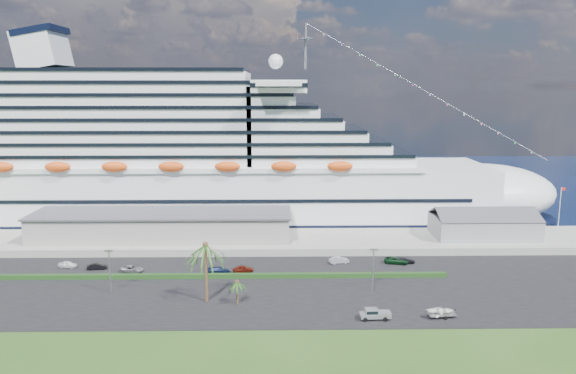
{
  "coord_description": "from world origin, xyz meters",
  "views": [
    {
      "loc": [
        2.8,
        -90.02,
        37.53
      ],
      "look_at": [
        4.76,
        30.0,
        15.86
      ],
      "focal_mm": 35.0,
      "sensor_mm": 36.0,
      "label": 1
    }
  ],
  "objects_px": {
    "cruise_ship": "(191,162)",
    "pickup_truck": "(375,314)",
    "boat_trailer": "(442,311)",
    "parked_car_3": "(219,270)"
  },
  "relations": [
    {
      "from": "parked_car_3",
      "to": "pickup_truck",
      "type": "height_order",
      "value": "pickup_truck"
    },
    {
      "from": "cruise_ship",
      "to": "pickup_truck",
      "type": "height_order",
      "value": "cruise_ship"
    },
    {
      "from": "cruise_ship",
      "to": "parked_car_3",
      "type": "distance_m",
      "value": 49.2
    },
    {
      "from": "cruise_ship",
      "to": "parked_car_3",
      "type": "height_order",
      "value": "cruise_ship"
    },
    {
      "from": "cruise_ship",
      "to": "boat_trailer",
      "type": "bearing_deg",
      "value": -53.08
    },
    {
      "from": "cruise_ship",
      "to": "boat_trailer",
      "type": "xyz_separation_m",
      "value": [
        50.97,
        -67.85,
        -15.48
      ]
    },
    {
      "from": "parked_car_3",
      "to": "boat_trailer",
      "type": "bearing_deg",
      "value": -119.22
    },
    {
      "from": "pickup_truck",
      "to": "parked_car_3",
      "type": "bearing_deg",
      "value": 139.88
    },
    {
      "from": "pickup_truck",
      "to": "boat_trailer",
      "type": "height_order",
      "value": "pickup_truck"
    },
    {
      "from": "pickup_truck",
      "to": "cruise_ship",
      "type": "bearing_deg",
      "value": 120.23
    }
  ]
}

